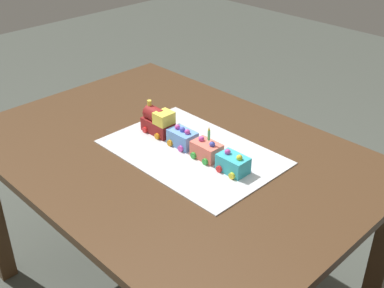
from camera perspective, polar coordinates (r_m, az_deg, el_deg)
The scene contains 7 objects.
dining_table at distance 1.77m, azimuth -2.38°, elevation -3.63°, with size 1.40×1.00×0.74m.
cake_board at distance 1.70m, azimuth 0.00°, elevation -0.94°, with size 0.60×0.40×0.00m, color silver.
cake_locomotive at distance 1.80m, azimuth -3.96°, elevation 2.66°, with size 0.14×0.08×0.12m.
cake_car_flatbed_sky_blue at distance 1.72m, azimuth -1.12°, elevation 0.73°, with size 0.10×0.08×0.07m.
cake_car_caboose_coral at distance 1.65m, azimuth 1.71°, elevation -0.73°, with size 0.10×0.08×0.07m.
cake_car_hopper_turquoise at distance 1.58m, azimuth 4.79°, elevation -2.29°, with size 0.10×0.08×0.07m.
birthday_candle at distance 1.61m, azimuth 1.98°, elevation 1.20°, with size 0.01×0.01×0.05m.
Camera 1 is at (1.10, -0.98, 1.62)m, focal length 45.82 mm.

